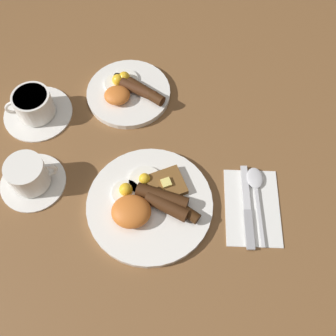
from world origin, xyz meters
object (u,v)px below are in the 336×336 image
object	(u,v)px
teacup_near	(29,176)
teacup_far	(35,107)
breakfast_plate_far	(129,92)
knife	(248,211)
breakfast_plate_near	(150,203)
spoon	(256,185)

from	to	relation	value
teacup_near	teacup_far	distance (m)	0.19
teacup_far	breakfast_plate_far	bearing A→B (deg)	15.67
breakfast_plate_far	knife	xyz separation A→B (m)	(0.27, -0.31, -0.01)
breakfast_plate_near	teacup_far	xyz separation A→B (m)	(-0.29, 0.24, 0.01)
spoon	knife	bearing A→B (deg)	157.67
breakfast_plate_far	teacup_near	size ratio (longest dim) A/B	1.43
teacup_far	spoon	xyz separation A→B (m)	(0.52, -0.19, -0.02)
teacup_far	knife	size ratio (longest dim) A/B	0.86
breakfast_plate_far	teacup_far	world-z (taller)	teacup_far
teacup_near	knife	bearing A→B (deg)	-7.54
knife	spoon	size ratio (longest dim) A/B	1.05
teacup_far	knife	world-z (taller)	teacup_far
breakfast_plate_near	teacup_far	bearing A→B (deg)	139.94
breakfast_plate_near	teacup_near	size ratio (longest dim) A/B	1.86
breakfast_plate_near	breakfast_plate_far	distance (m)	0.31
teacup_near	spoon	world-z (taller)	teacup_near
breakfast_plate_far	spoon	size ratio (longest dim) A/B	1.13
teacup_near	teacup_far	world-z (taller)	teacup_near
breakfast_plate_far	spoon	xyz separation A→B (m)	(0.30, -0.25, -0.01)
breakfast_plate_near	breakfast_plate_far	size ratio (longest dim) A/B	1.30
breakfast_plate_near	teacup_near	world-z (taller)	teacup_near
breakfast_plate_far	teacup_far	distance (m)	0.23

